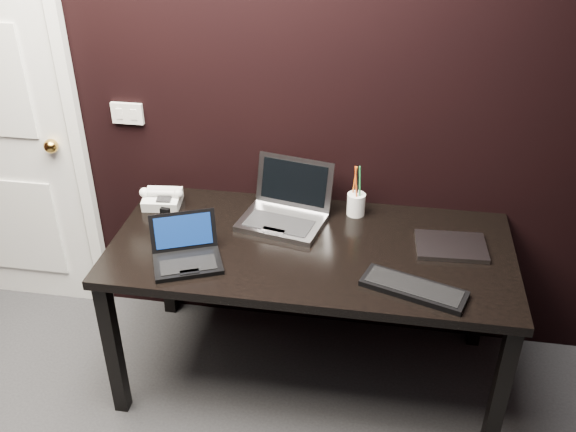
% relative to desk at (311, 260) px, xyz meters
% --- Properties ---
extents(wall_back, '(4.00, 0.00, 4.00)m').
position_rel_desk_xyz_m(wall_back, '(-0.30, 0.40, 0.64)').
color(wall_back, black).
rests_on(wall_back, ground).
extents(wall_switch, '(0.15, 0.02, 0.10)m').
position_rel_desk_xyz_m(wall_switch, '(-0.92, 0.39, 0.46)').
color(wall_switch, silver).
rests_on(wall_switch, wall_back).
extents(desk, '(1.70, 0.80, 0.74)m').
position_rel_desk_xyz_m(desk, '(0.00, 0.00, 0.00)').
color(desk, black).
rests_on(desk, ground).
extents(netbook, '(0.34, 0.33, 0.17)m').
position_rel_desk_xyz_m(netbook, '(-0.48, -0.20, 0.11)').
color(netbook, black).
rests_on(netbook, desk).
extents(silver_laptop, '(0.42, 0.39, 0.25)m').
position_rel_desk_xyz_m(silver_laptop, '(-0.14, 0.18, 0.13)').
color(silver_laptop, '#97979C').
rests_on(silver_laptop, desk).
extents(ext_keyboard, '(0.42, 0.26, 0.03)m').
position_rel_desk_xyz_m(ext_keyboard, '(0.43, -0.25, 0.09)').
color(ext_keyboard, black).
rests_on(ext_keyboard, desk).
extents(closed_laptop, '(0.30, 0.22, 0.02)m').
position_rel_desk_xyz_m(closed_laptop, '(0.58, 0.07, 0.09)').
color(closed_laptop, gray).
rests_on(closed_laptop, desk).
extents(desk_phone, '(0.21, 0.17, 0.10)m').
position_rel_desk_xyz_m(desk_phone, '(-0.73, 0.22, 0.11)').
color(desk_phone, silver).
rests_on(desk_phone, desk).
extents(mobile_phone, '(0.05, 0.05, 0.09)m').
position_rel_desk_xyz_m(mobile_phone, '(-0.66, 0.05, 0.11)').
color(mobile_phone, black).
rests_on(mobile_phone, desk).
extents(pen_cup, '(0.09, 0.09, 0.24)m').
position_rel_desk_xyz_m(pen_cup, '(0.17, 0.29, 0.13)').
color(pen_cup, white).
rests_on(pen_cup, desk).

